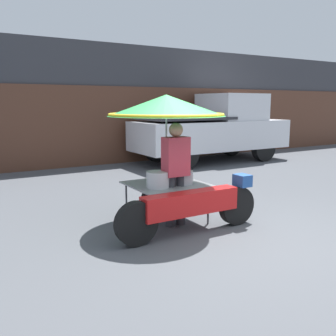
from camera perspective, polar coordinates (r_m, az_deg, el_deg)
name	(u,v)px	position (r m, az deg, el deg)	size (l,w,h in m)	color
ground_plane	(235,236)	(5.38, 10.21, -10.20)	(36.00, 36.00, 0.00)	#4C4F54
shopfront_building	(68,105)	(12.11, -15.04, 9.30)	(28.00, 2.06, 3.59)	#38383D
vendor_motorcycle_cart	(170,128)	(5.58, 0.28, 6.16)	(2.28, 1.77, 1.96)	black
vendor_person	(176,169)	(5.55, 1.20, -0.19)	(0.38, 0.22, 1.55)	#2D2D33
pickup_truck	(215,129)	(11.96, 7.12, 5.90)	(5.03, 1.86, 2.13)	black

